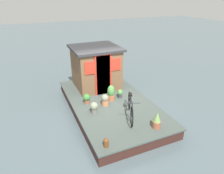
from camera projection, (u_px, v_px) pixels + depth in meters
The scene contains 11 objects.
ground_plane at pixel (110, 110), 8.32m from camera, with size 60.00×60.00×0.00m, color #4C5B60.
houseboat_deck at pixel (110, 106), 8.22m from camera, with size 5.43×3.01×0.44m.
houseboat_cabin at pixel (96, 67), 9.07m from camera, with size 2.00×2.05×1.84m.
bicycle at pixel (131, 107), 6.96m from camera, with size 1.61×0.79×0.80m.
potted_plant_mint at pixel (105, 100), 7.72m from camera, with size 0.29×0.29×0.46m.
potted_plant_rosemary at pixel (120, 93), 8.32m from camera, with size 0.22×0.22×0.35m.
potted_plant_fern at pixel (87, 98), 7.87m from camera, with size 0.28×0.28×0.40m.
potted_plant_thyme at pixel (94, 107), 7.22m from camera, with size 0.29×0.29×0.42m.
potted_plant_basil at pixel (157, 120), 6.40m from camera, with size 0.26×0.26×0.57m.
potted_plant_sage at pixel (111, 93), 8.05m from camera, with size 0.29×0.29×0.65m.
mooring_bollard at pixel (106, 142), 5.64m from camera, with size 0.16×0.16×0.28m.
Camera 1 is at (-6.57, 2.80, 4.37)m, focal length 32.37 mm.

